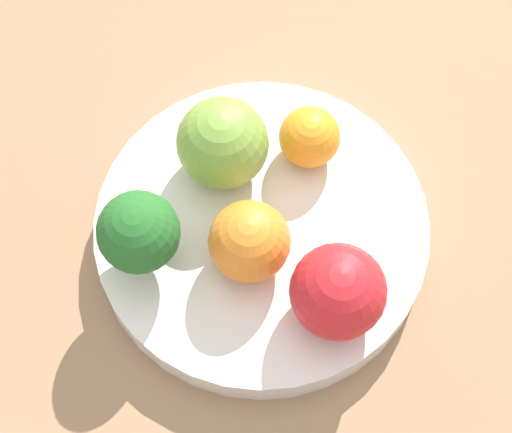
{
  "coord_description": "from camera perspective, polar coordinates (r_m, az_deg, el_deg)",
  "views": [
    {
      "loc": [
        0.0,
        -0.22,
        0.54
      ],
      "look_at": [
        0.0,
        0.0,
        0.06
      ],
      "focal_mm": 60.0,
      "sensor_mm": 36.0,
      "label": 1
    }
  ],
  "objects": [
    {
      "name": "orange_front",
      "position": [
        0.55,
        3.21,
        5.31
      ],
      "size": [
        0.04,
        0.04,
        0.04
      ],
      "color": "orange",
      "rests_on": "bowl"
    },
    {
      "name": "table_surface",
      "position": [
        0.57,
        0.0,
        -1.92
      ],
      "size": [
        1.2,
        1.2,
        0.02
      ],
      "color": "#936D4C",
      "rests_on": "ground_plane"
    },
    {
      "name": "bowl",
      "position": [
        0.55,
        0.0,
        -0.99
      ],
      "size": [
        0.21,
        0.21,
        0.03
      ],
      "color": "silver",
      "rests_on": "table_surface"
    },
    {
      "name": "apple_green",
      "position": [
        0.49,
        5.08,
        -5.0
      ],
      "size": [
        0.06,
        0.06,
        0.06
      ],
      "color": "red",
      "rests_on": "bowl"
    },
    {
      "name": "ground_plane",
      "position": [
        0.58,
        0.0,
        -2.3
      ],
      "size": [
        6.0,
        6.0,
        0.0
      ],
      "primitive_type": "plane",
      "color": "gray"
    },
    {
      "name": "broccoli",
      "position": [
        0.5,
        -8.23,
        -1.1
      ],
      "size": [
        0.05,
        0.05,
        0.06
      ],
      "color": "#99C17A",
      "rests_on": "bowl"
    },
    {
      "name": "orange_back",
      "position": [
        0.51,
        -0.85,
        -1.67
      ],
      "size": [
        0.05,
        0.05,
        0.05
      ],
      "color": "orange",
      "rests_on": "bowl"
    },
    {
      "name": "apple_red",
      "position": [
        0.53,
        -2.63,
        4.92
      ],
      "size": [
        0.06,
        0.06,
        0.06
      ],
      "color": "olive",
      "rests_on": "bowl"
    }
  ]
}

